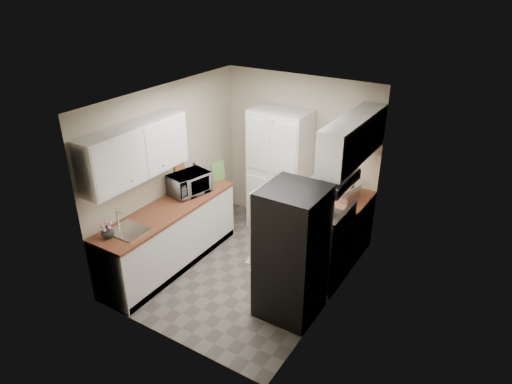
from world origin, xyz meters
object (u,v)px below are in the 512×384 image
electric_range (321,249)px  refrigerator (292,253)px  microwave (189,184)px  toaster_oven (346,192)px  wine_bottle (195,175)px  pantry_cabinet (279,172)px

electric_range → refrigerator: refrigerator is taller
electric_range → microwave: 2.10m
toaster_oven → wine_bottle: bearing=-150.3°
refrigerator → microwave: bearing=165.5°
toaster_oven → microwave: bearing=-142.8°
pantry_cabinet → electric_range: 1.58m
pantry_cabinet → microwave: bearing=-124.0°
microwave → refrigerator: bearing=-91.1°
microwave → toaster_oven: 2.26m
refrigerator → toaster_oven: (0.04, 1.55, 0.17)m
microwave → wine_bottle: bearing=36.6°
electric_range → refrigerator: size_ratio=0.66×
refrigerator → wine_bottle: (-2.08, 0.78, 0.23)m
wine_bottle → electric_range: bearing=0.6°
electric_range → toaster_oven: size_ratio=3.13×
refrigerator → wine_bottle: bearing=159.4°
pantry_cabinet → refrigerator: pantry_cabinet is taller
refrigerator → toaster_oven: 1.56m
refrigerator → toaster_oven: refrigerator is taller
refrigerator → wine_bottle: 2.23m
refrigerator → wine_bottle: size_ratio=5.20×
pantry_cabinet → microwave: pantry_cabinet is taller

